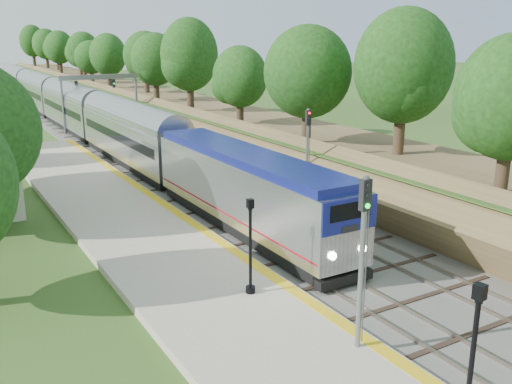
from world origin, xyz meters
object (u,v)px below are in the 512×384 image
signal_gantry (100,88)px  lamppost_mid (471,372)px  lamppost_far (250,252)px  signal_platform (363,245)px  train (74,112)px  signal_farside (308,145)px

signal_gantry → lamppost_mid: 54.10m
signal_gantry → lamppost_far: signal_gantry is taller
lamppost_mid → signal_platform: size_ratio=0.73×
signal_platform → train: bearing=86.7°
lamppost_mid → signal_farside: signal_farside is taller
lamppost_mid → lamppost_far: size_ratio=1.10×
lamppost_far → signal_platform: bearing=-78.9°
lamppost_far → signal_gantry: bearing=81.6°
train → signal_platform: signal_platform is taller
train → lamppost_mid: bearing=-93.6°
train → signal_platform: 50.89m
lamppost_far → train: bearing=85.0°
lamppost_mid → lamppost_far: bearing=92.8°
train → signal_farside: bearing=-80.0°
signal_gantry → signal_farside: 33.33m
lamppost_mid → signal_farside: 22.81m
lamppost_far → signal_platform: size_ratio=0.67×
train → lamppost_mid: (-3.45, -55.62, 0.13)m
signal_platform → lamppost_far: bearing=101.1°
signal_gantry → signal_farside: (3.73, -33.10, -1.12)m
signal_gantry → signal_platform: bearing=-96.3°
signal_gantry → lamppost_far: 44.08m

